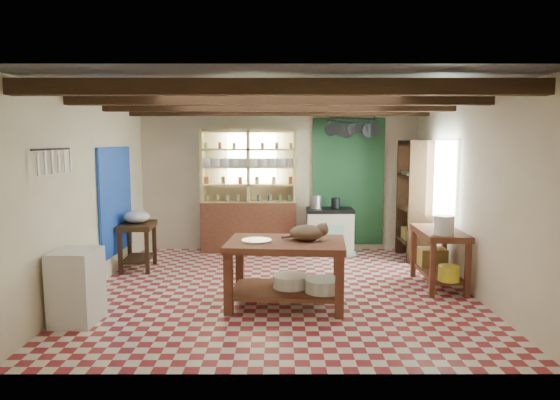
{
  "coord_description": "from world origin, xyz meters",
  "views": [
    {
      "loc": [
        0.0,
        -6.57,
        1.99
      ],
      "look_at": [
        0.01,
        0.3,
        1.17
      ],
      "focal_mm": 32.0,
      "sensor_mm": 36.0,
      "label": 1
    }
  ],
  "objects_px": {
    "prep_table": "(138,246)",
    "right_counter": "(439,258)",
    "white_cabinet": "(77,287)",
    "stove": "(330,231)",
    "work_table": "(286,273)",
    "cat": "(307,233)"
  },
  "relations": [
    {
      "from": "prep_table",
      "to": "white_cabinet",
      "type": "bearing_deg",
      "value": -94.61
    },
    {
      "from": "stove",
      "to": "white_cabinet",
      "type": "height_order",
      "value": "white_cabinet"
    },
    {
      "from": "work_table",
      "to": "right_counter",
      "type": "bearing_deg",
      "value": 25.29
    },
    {
      "from": "prep_table",
      "to": "right_counter",
      "type": "distance_m",
      "value": 4.48
    },
    {
      "from": "stove",
      "to": "right_counter",
      "type": "xyz_separation_m",
      "value": [
        1.29,
        -2.05,
        -0.01
      ]
    },
    {
      "from": "work_table",
      "to": "cat",
      "type": "xyz_separation_m",
      "value": [
        0.25,
        0.03,
        0.49
      ]
    },
    {
      "from": "prep_table",
      "to": "right_counter",
      "type": "height_order",
      "value": "right_counter"
    },
    {
      "from": "white_cabinet",
      "to": "work_table",
      "type": "bearing_deg",
      "value": 16.62
    },
    {
      "from": "stove",
      "to": "prep_table",
      "type": "xyz_separation_m",
      "value": [
        -3.09,
        -1.11,
        -0.04
      ]
    },
    {
      "from": "stove",
      "to": "right_counter",
      "type": "height_order",
      "value": "stove"
    },
    {
      "from": "stove",
      "to": "prep_table",
      "type": "distance_m",
      "value": 3.29
    },
    {
      "from": "white_cabinet",
      "to": "right_counter",
      "type": "bearing_deg",
      "value": 19.69
    },
    {
      "from": "stove",
      "to": "cat",
      "type": "relative_size",
      "value": 1.95
    },
    {
      "from": "right_counter",
      "to": "white_cabinet",
      "type": "bearing_deg",
      "value": -161.41
    },
    {
      "from": "prep_table",
      "to": "right_counter",
      "type": "bearing_deg",
      "value": -16.3
    },
    {
      "from": "stove",
      "to": "white_cabinet",
      "type": "relative_size",
      "value": 1.02
    },
    {
      "from": "right_counter",
      "to": "cat",
      "type": "relative_size",
      "value": 2.61
    },
    {
      "from": "white_cabinet",
      "to": "right_counter",
      "type": "relative_size",
      "value": 0.74
    },
    {
      "from": "work_table",
      "to": "right_counter",
      "type": "height_order",
      "value": "work_table"
    },
    {
      "from": "right_counter",
      "to": "cat",
      "type": "height_order",
      "value": "cat"
    },
    {
      "from": "cat",
      "to": "stove",
      "type": "bearing_deg",
      "value": 73.63
    },
    {
      "from": "work_table",
      "to": "cat",
      "type": "distance_m",
      "value": 0.55
    }
  ]
}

